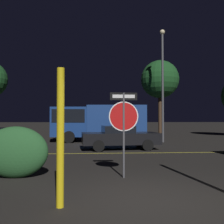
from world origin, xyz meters
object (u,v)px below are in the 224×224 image
Objects in this scene: hedge_bush_1 at (16,152)px; passing_car_2 at (120,137)px; delivery_truck at (97,121)px; tree_1 at (160,80)px; yellow_pole_left at (60,137)px; street_lamp at (163,77)px; stop_sign at (124,117)px.

hedge_bush_1 reaches higher than passing_car_2.
hedge_bush_1 is 11.60m from delivery_truck.
tree_1 is at bearing 144.82° from passing_car_2.
yellow_pole_left is 13.84m from delivery_truck.
yellow_pole_left is 0.39× the size of tree_1.
tree_1 reaches higher than passing_car_2.
delivery_truck is (2.37, 11.33, 0.81)m from hedge_bush_1.
passing_car_2 is 6.71m from street_lamp.
delivery_truck is (-1.27, 4.73, 0.87)m from passing_car_2.
stop_sign is 6.89m from passing_car_2.
yellow_pole_left reaches higher than stop_sign.
yellow_pole_left is at bearing -18.02° from passing_car_2.
yellow_pole_left reaches higher than passing_car_2.
delivery_truck is 0.85× the size of street_lamp.
delivery_truck is (0.76, 13.82, 0.21)m from yellow_pole_left.
delivery_truck is 5.85m from street_lamp.
passing_car_2 is (2.03, 9.09, -0.65)m from yellow_pole_left.
hedge_bush_1 is 0.27× the size of tree_1.
street_lamp is at bearing 67.46° from stop_sign.
passing_car_2 is 4.97m from delivery_truck.
hedge_bush_1 is 0.22× the size of street_lamp.
street_lamp is (4.08, 10.74, 3.05)m from stop_sign.
delivery_truck reaches higher than yellow_pole_left.
tree_1 is at bearing -59.70° from delivery_truck.
street_lamp reaches higher than delivery_truck.
tree_1 is at bearing 69.21° from yellow_pole_left.
stop_sign is 0.35× the size of delivery_truck.
hedge_bush_1 is 0.42× the size of passing_car_2.
street_lamp reaches higher than tree_1.
delivery_truck is at bearing 78.17° from hedge_bush_1.
street_lamp is (7.19, 10.55, 4.04)m from hedge_bush_1.
stop_sign is 15.39m from tree_1.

